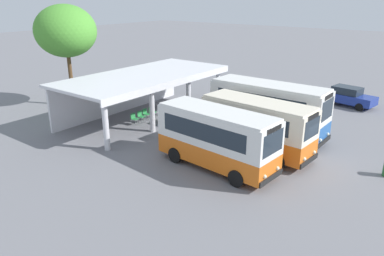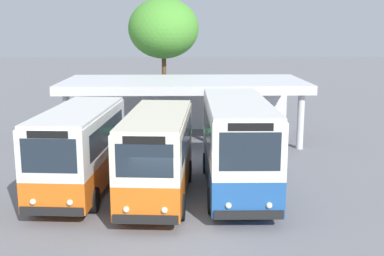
# 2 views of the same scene
# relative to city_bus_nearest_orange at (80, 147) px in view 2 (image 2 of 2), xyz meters

# --- Properties ---
(ground_plane) EXTENTS (180.00, 180.00, 0.00)m
(ground_plane) POSITION_rel_city_bus_nearest_orange_xyz_m (3.61, -3.62, -1.81)
(ground_plane) COLOR slate
(city_bus_nearest_orange) EXTENTS (2.74, 7.02, 3.29)m
(city_bus_nearest_orange) POSITION_rel_city_bus_nearest_orange_xyz_m (0.00, 0.00, 0.00)
(city_bus_nearest_orange) COLOR black
(city_bus_nearest_orange) RESTS_ON ground
(city_bus_second_in_row) EXTENTS (2.66, 6.90, 3.26)m
(city_bus_second_in_row) POSITION_rel_city_bus_nearest_orange_xyz_m (3.04, -0.81, -0.01)
(city_bus_second_in_row) COLOR black
(city_bus_second_in_row) RESTS_ON ground
(city_bus_middle_cream) EXTENTS (2.54, 7.82, 3.59)m
(city_bus_middle_cream) POSITION_rel_city_bus_nearest_orange_xyz_m (6.08, -0.01, 0.15)
(city_bus_middle_cream) COLOR black
(city_bus_middle_cream) RESTS_ON ground
(terminal_canopy) EXTENTS (13.48, 6.20, 3.40)m
(terminal_canopy) POSITION_rel_city_bus_nearest_orange_xyz_m (4.11, 9.85, 0.86)
(terminal_canopy) COLOR silver
(terminal_canopy) RESTS_ON ground
(waiting_chair_end_by_column) EXTENTS (0.45, 0.45, 0.86)m
(waiting_chair_end_by_column) POSITION_rel_city_bus_nearest_orange_xyz_m (2.32, 8.71, -1.29)
(waiting_chair_end_by_column) COLOR slate
(waiting_chair_end_by_column) RESTS_ON ground
(waiting_chair_second_from_end) EXTENTS (0.45, 0.45, 0.86)m
(waiting_chair_second_from_end) POSITION_rel_city_bus_nearest_orange_xyz_m (2.99, 8.70, -1.29)
(waiting_chair_second_from_end) COLOR slate
(waiting_chair_second_from_end) RESTS_ON ground
(waiting_chair_middle_seat) EXTENTS (0.45, 0.45, 0.86)m
(waiting_chair_middle_seat) POSITION_rel_city_bus_nearest_orange_xyz_m (3.66, 8.83, -1.29)
(waiting_chair_middle_seat) COLOR slate
(waiting_chair_middle_seat) RESTS_ON ground
(waiting_chair_fourth_seat) EXTENTS (0.45, 0.45, 0.86)m
(waiting_chair_fourth_seat) POSITION_rel_city_bus_nearest_orange_xyz_m (4.33, 8.83, -1.29)
(waiting_chair_fourth_seat) COLOR slate
(waiting_chair_fourth_seat) RESTS_ON ground
(roadside_tree_behind_canopy) EXTENTS (4.93, 4.93, 8.32)m
(roadside_tree_behind_canopy) POSITION_rel_city_bus_nearest_orange_xyz_m (2.77, 16.57, 4.39)
(roadside_tree_behind_canopy) COLOR brown
(roadside_tree_behind_canopy) RESTS_ON ground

